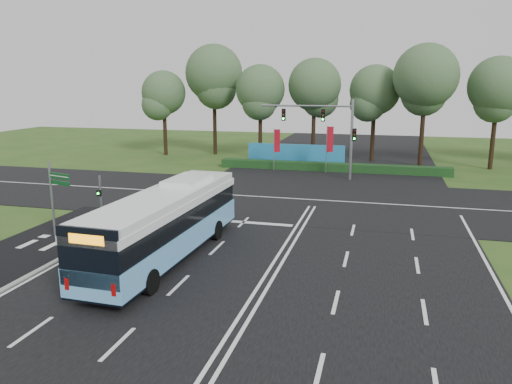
# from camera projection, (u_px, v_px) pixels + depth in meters

# --- Properties ---
(ground) EXTENTS (120.00, 120.00, 0.00)m
(ground) POSITION_uv_depth(u_px,v_px,m) (279.00, 254.00, 24.99)
(ground) COLOR #294F1A
(ground) RESTS_ON ground
(road_main) EXTENTS (20.00, 120.00, 0.04)m
(road_main) POSITION_uv_depth(u_px,v_px,m) (279.00, 254.00, 24.98)
(road_main) COLOR black
(road_main) RESTS_ON ground
(road_cross) EXTENTS (120.00, 14.00, 0.05)m
(road_cross) POSITION_uv_depth(u_px,v_px,m) (313.00, 200.00, 36.32)
(road_cross) COLOR black
(road_cross) RESTS_ON ground
(bike_path) EXTENTS (5.00, 18.00, 0.06)m
(bike_path) POSITION_uv_depth(u_px,v_px,m) (25.00, 252.00, 25.21)
(bike_path) COLOR black
(bike_path) RESTS_ON ground
(kerb_strip) EXTENTS (0.25, 18.00, 0.12)m
(kerb_strip) POSITION_uv_depth(u_px,v_px,m) (67.00, 255.00, 24.62)
(kerb_strip) COLOR gray
(kerb_strip) RESTS_ON ground
(city_bus) EXTENTS (3.03, 12.57, 3.59)m
(city_bus) POSITION_uv_depth(u_px,v_px,m) (166.00, 224.00, 23.88)
(city_bus) COLOR #62ABE3
(city_bus) RESTS_ON ground
(pedestrian_signal) EXTENTS (0.29, 0.41, 3.14)m
(pedestrian_signal) POSITION_uv_depth(u_px,v_px,m) (101.00, 200.00, 29.05)
(pedestrian_signal) COLOR gray
(pedestrian_signal) RESTS_ON ground
(street_sign) EXTENTS (1.59, 0.55, 4.24)m
(street_sign) POSITION_uv_depth(u_px,v_px,m) (55.00, 191.00, 27.16)
(street_sign) COLOR gray
(street_sign) RESTS_ON ground
(banner_flag_left) EXTENTS (0.59, 0.22, 4.09)m
(banner_flag_left) POSITION_uv_depth(u_px,v_px,m) (276.00, 143.00, 47.96)
(banner_flag_left) COLOR gray
(banner_flag_left) RESTS_ON ground
(banner_flag_mid) EXTENTS (0.63, 0.27, 4.48)m
(banner_flag_mid) POSITION_uv_depth(u_px,v_px,m) (329.00, 142.00, 46.69)
(banner_flag_mid) COLOR gray
(banner_flag_mid) RESTS_ON ground
(traffic_light_gantry) EXTENTS (8.41, 0.28, 7.00)m
(traffic_light_gantry) POSITION_uv_depth(u_px,v_px,m) (331.00, 126.00, 43.31)
(traffic_light_gantry) COLOR gray
(traffic_light_gantry) RESTS_ON ground
(hedge) EXTENTS (22.00, 1.20, 0.80)m
(hedge) POSITION_uv_depth(u_px,v_px,m) (332.00, 167.00, 48.06)
(hedge) COLOR #123315
(hedge) RESTS_ON ground
(blue_hoarding) EXTENTS (10.00, 0.30, 2.20)m
(blue_hoarding) POSITION_uv_depth(u_px,v_px,m) (296.00, 155.00, 51.25)
(blue_hoarding) COLOR teal
(blue_hoarding) RESTS_ON ground
(eucalyptus_row) EXTENTS (53.20, 10.08, 12.73)m
(eucalyptus_row) POSITION_uv_depth(u_px,v_px,m) (381.00, 82.00, 51.58)
(eucalyptus_row) COLOR black
(eucalyptus_row) RESTS_ON ground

